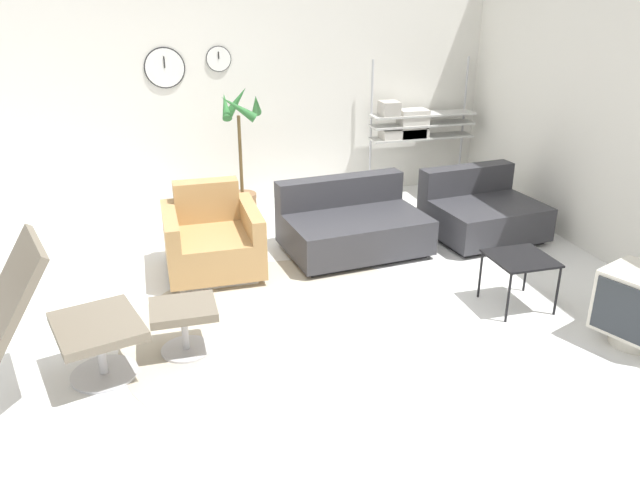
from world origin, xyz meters
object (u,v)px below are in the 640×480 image
ottoman (184,318)px  shelf_unit (412,124)px  crt_television (640,307)px  potted_plant (242,171)px  couch_low (352,227)px  lounge_chair (26,297)px  armchair_red (212,242)px  side_table (521,262)px  couch_second (481,213)px

ottoman → shelf_unit: shelf_unit is taller
crt_television → potted_plant: (-2.31, 3.37, 0.24)m
shelf_unit → potted_plant: bearing=-169.9°
couch_low → crt_television: size_ratio=2.20×
ottoman → crt_television: 3.23m
lounge_chair → couch_low: (2.62, 1.67, -0.45)m
armchair_red → shelf_unit: bearing=-147.9°
armchair_red → side_table: size_ratio=1.83×
potted_plant → shelf_unit: shelf_unit is taller
lounge_chair → side_table: (3.55, 0.23, -0.30)m
lounge_chair → couch_second: lounge_chair is taller
ottoman → couch_low: size_ratio=0.33×
ottoman → couch_low: 2.22m
couch_second → shelf_unit: shelf_unit is taller
couch_second → shelf_unit: 1.67m
crt_television → ottoman: bearing=54.0°
lounge_chair → shelf_unit: shelf_unit is taller
lounge_chair → crt_television: size_ratio=1.80×
couch_low → crt_television: (1.43, -2.19, 0.06)m
couch_low → couch_second: 1.40m
lounge_chair → side_table: lounge_chair is taller
lounge_chair → shelf_unit: 5.06m
couch_second → side_table: 1.54m
armchair_red → side_table: 2.65m
lounge_chair → couch_second: (4.02, 1.68, -0.45)m
armchair_red → shelf_unit: (2.62, 1.66, 0.58)m
side_table → potted_plant: (-1.80, 2.63, 0.15)m
lounge_chair → ottoman: (0.91, 0.26, -0.43)m
couch_second → crt_television: (0.03, -2.20, 0.06)m
couch_second → crt_television: size_ratio=1.79×
couch_low → side_table: size_ratio=2.97×
side_table → couch_second: bearing=71.9°
lounge_chair → couch_low: lounge_chair is taller
armchair_red → side_table: bearing=149.3°
couch_low → potted_plant: potted_plant is taller
lounge_chair → armchair_red: bearing=125.3°
couch_low → side_table: couch_low is taller
couch_second → potted_plant: (-2.28, 1.17, 0.30)m
lounge_chair → armchair_red: size_ratio=1.33×
side_table → crt_television: bearing=-55.9°
side_table → armchair_red: bearing=149.6°
couch_second → crt_television: couch_second is taller
ottoman → potted_plant: (0.83, 2.59, 0.28)m
ottoman → potted_plant: bearing=72.2°
ottoman → side_table: 2.64m
couch_low → shelf_unit: size_ratio=0.86×
couch_low → side_table: bearing=116.7°
couch_second → potted_plant: potted_plant is taller
couch_second → potted_plant: size_ratio=0.79×
armchair_red → crt_television: 3.49m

